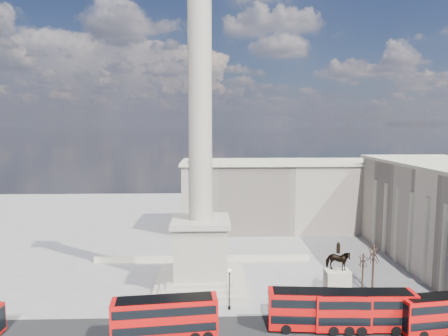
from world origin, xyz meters
name	(u,v)px	position (x,y,z in m)	size (l,w,h in m)	color
ground	(200,299)	(0.00, 0.00, 0.00)	(180.00, 180.00, 0.00)	gray
asphalt_road	(239,334)	(5.00, -10.00, 0.00)	(120.00, 9.00, 0.01)	#242424
nelsons_column	(201,205)	(0.00, 5.00, 12.92)	(14.00, 14.00, 49.85)	#A69C8A
balustrade_wall	(203,259)	(0.00, 16.00, 0.55)	(40.00, 0.60, 1.10)	#BDB79C
building_northeast	(286,194)	(20.00, 40.00, 8.32)	(51.00, 17.00, 16.60)	#C2B39F
red_bus_a	(166,317)	(-3.81, -10.73, 2.64)	(12.65, 4.15, 5.04)	#C00B09
red_bus_b	(319,309)	(14.98, -9.27, 2.64)	(12.60, 3.88, 5.03)	#C00B09
red_bus_c	(365,310)	(20.55, -9.63, 2.64)	(12.46, 3.21, 5.02)	#C00B09
red_bus_d	(447,313)	(30.45, -10.39, 2.49)	(11.95, 4.11, 4.75)	#C00B09
victorian_lamp	(229,286)	(4.10, -3.41, 3.41)	(0.50, 0.50, 5.78)	black
equestrian_statue	(337,281)	(19.63, -1.68, 3.11)	(4.30, 3.22, 8.87)	#BDB79C
bare_tree_near	(374,253)	(25.99, 1.24, 6.31)	(1.83, 1.83, 8.01)	#332319
bare_tree_mid	(363,260)	(24.99, 2.64, 4.71)	(1.58, 1.58, 5.98)	#332319
bare_tree_far	(448,236)	(42.14, 9.20, 6.49)	(2.02, 2.02, 8.24)	#332319
pedestrian_walking	(351,309)	(20.28, -5.78, 0.87)	(0.63, 0.41, 1.73)	black
pedestrian_standing	(369,312)	(22.41, -6.50, 0.88)	(0.85, 0.67, 1.76)	black
pedestrian_crossing	(280,303)	(11.11, -3.70, 0.97)	(1.14, 0.47, 1.94)	black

